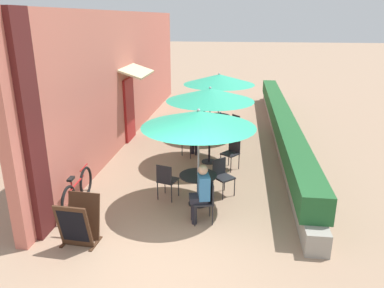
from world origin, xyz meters
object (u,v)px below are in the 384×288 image
(cafe_chair_near_right, at_px, (166,179))
(patio_table_mid, at_px, (209,145))
(coffee_cup_mid, at_px, (208,137))
(patio_umbrella_far, at_px, (219,79))
(patio_umbrella_near, at_px, (199,119))
(cafe_chair_near_left, at_px, (222,174))
(cafe_chair_far_right, at_px, (233,126))
(patio_umbrella_mid, at_px, (210,95))
(cafe_chair_mid_left, at_px, (232,151))
(patio_table_far, at_px, (218,120))
(cafe_chair_far_left, at_px, (204,117))
(bicycle_leaning, at_px, (78,191))
(cafe_chair_near_back, at_px, (206,198))
(cafe_chair_mid_right, at_px, (189,140))
(coffee_cup_near, at_px, (203,175))
(seated_patron_mid_right, at_px, (191,134))
(patio_table_near, at_px, (198,182))
(coffee_cup_far, at_px, (220,114))
(menu_board, at_px, (79,222))
(seated_patron_near_back, at_px, (201,191))

(cafe_chair_near_right, relative_size, patio_table_mid, 1.04)
(coffee_cup_mid, distance_m, patio_umbrella_far, 2.89)
(patio_umbrella_near, bearing_deg, cafe_chair_near_left, 49.03)
(cafe_chair_far_right, bearing_deg, patio_umbrella_mid, 123.32)
(patio_umbrella_near, xyz_separation_m, patio_umbrella_far, (0.13, 5.29, 0.00))
(cafe_chair_mid_left, bearing_deg, cafe_chair_far_right, -53.12)
(patio_table_far, height_order, cafe_chair_far_left, cafe_chair_far_left)
(patio_umbrella_mid, relative_size, bicycle_leaning, 1.40)
(cafe_chair_near_back, bearing_deg, cafe_chair_far_right, -17.72)
(cafe_chair_mid_right, bearing_deg, coffee_cup_near, -40.20)
(patio_umbrella_near, xyz_separation_m, patio_umbrella_mid, (0.04, 2.61, 0.00))
(cafe_chair_near_right, distance_m, patio_table_mid, 2.58)
(patio_umbrella_near, distance_m, seated_patron_mid_right, 3.40)
(cafe_chair_near_right, bearing_deg, cafe_chair_near_back, -24.24)
(patio_table_near, distance_m, coffee_cup_far, 5.42)
(cafe_chair_far_left, bearing_deg, cafe_chair_far_right, 5.76)
(cafe_chair_mid_left, relative_size, menu_board, 0.96)
(patio_table_near, bearing_deg, cafe_chair_far_right, 81.93)
(patio_umbrella_near, height_order, coffee_cup_far, patio_umbrella_near)
(patio_umbrella_mid, bearing_deg, cafe_chair_far_left, 98.09)
(patio_umbrella_near, xyz_separation_m, menu_board, (-2.01, -1.81, -1.54))
(patio_table_near, relative_size, cafe_chair_mid_right, 0.96)
(cafe_chair_near_back, distance_m, menu_board, 2.51)
(seated_patron_near_back, bearing_deg, patio_table_mid, -11.49)
(seated_patron_mid_right, bearing_deg, cafe_chair_mid_right, -90.00)
(cafe_chair_near_back, xyz_separation_m, patio_umbrella_far, (-0.12, 6.01, 1.48))
(cafe_chair_near_left, height_order, patio_umbrella_mid, patio_umbrella_mid)
(cafe_chair_near_back, relative_size, coffee_cup_near, 9.67)
(patio_umbrella_near, relative_size, cafe_chair_far_left, 2.81)
(menu_board, bearing_deg, coffee_cup_far, 76.82)
(patio_umbrella_near, bearing_deg, patio_umbrella_far, 88.63)
(bicycle_leaning, bearing_deg, cafe_chair_mid_right, 56.62)
(patio_umbrella_mid, height_order, seated_patron_mid_right, patio_umbrella_mid)
(cafe_chair_near_left, distance_m, coffee_cup_far, 4.85)
(cafe_chair_near_right, xyz_separation_m, menu_board, (-1.26, -1.95, -0.07))
(coffee_cup_mid, height_order, bicycle_leaning, same)
(patio_table_mid, distance_m, menu_board, 4.86)
(patio_table_near, bearing_deg, patio_umbrella_mid, 89.22)
(patio_table_far, distance_m, cafe_chair_far_left, 0.76)
(patio_umbrella_mid, bearing_deg, patio_table_mid, -91.79)
(patio_umbrella_far, bearing_deg, patio_table_near, -91.37)
(cafe_chair_far_right, relative_size, bicycle_leaning, 0.50)
(cafe_chair_near_right, xyz_separation_m, bicycle_leaning, (-1.90, -0.56, -0.15))
(cafe_chair_far_left, bearing_deg, cafe_chair_near_left, -30.18)
(patio_umbrella_far, relative_size, coffee_cup_far, 27.16)
(patio_umbrella_far, height_order, cafe_chair_far_left, patio_umbrella_far)
(coffee_cup_near, bearing_deg, patio_table_far, 89.81)
(coffee_cup_far, bearing_deg, cafe_chair_far_right, -53.78)
(coffee_cup_near, bearing_deg, patio_umbrella_far, 89.81)
(coffee_cup_far, distance_m, menu_board, 7.55)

